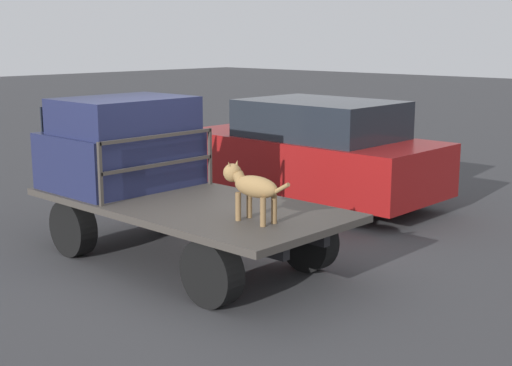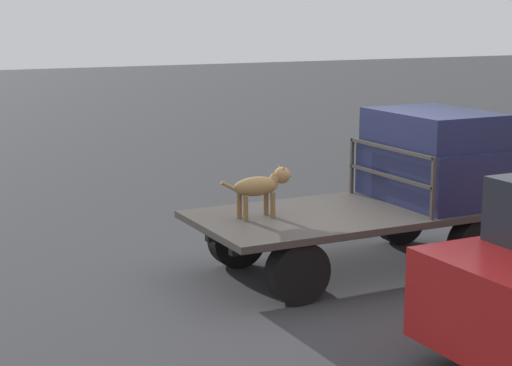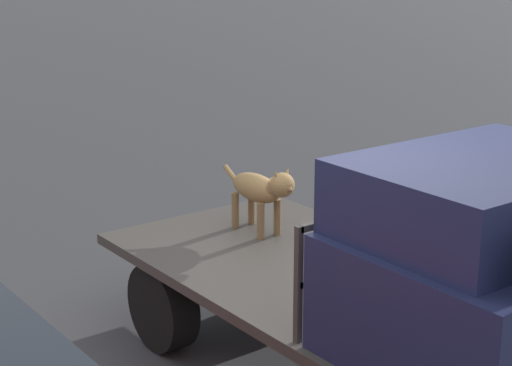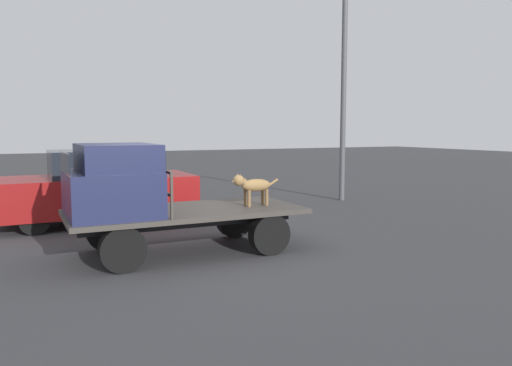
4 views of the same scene
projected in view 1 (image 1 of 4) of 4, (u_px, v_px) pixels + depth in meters
The scene contains 6 objects.
ground_plane at pixel (188, 262), 8.47m from camera, with size 80.00×80.00×0.00m, color #38383A.
flatbed_truck at pixel (187, 217), 8.36m from camera, with size 3.97×1.84×0.76m.
truck_cab at pixel (122, 144), 9.03m from camera, with size 1.38×1.72×1.14m.
truck_headboard at pixel (159, 155), 8.55m from camera, with size 0.04×1.72×0.73m.
dog at pixel (250, 185), 7.34m from camera, with size 0.93×0.23×0.61m.
parked_sedan at pixel (312, 151), 11.44m from camera, with size 4.30×1.89×1.65m.
Camera 1 is at (-6.14, 5.36, 2.63)m, focal length 50.00 mm.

